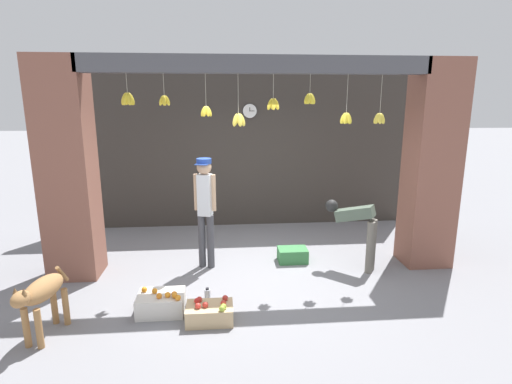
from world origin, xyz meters
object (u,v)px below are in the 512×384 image
(fruit_crate_oranges, at_px, (161,303))
(wall_clock, at_px, (250,111))
(water_bottle, at_px, (208,297))
(dog, at_px, (42,295))
(worker_stooping, at_px, (358,225))
(fruit_crate_apples, at_px, (210,313))
(produce_box_green, at_px, (293,255))
(shopkeeper, at_px, (205,204))

(fruit_crate_oranges, relative_size, wall_clock, 1.95)
(water_bottle, xyz_separation_m, wall_clock, (0.78, 3.33, 2.24))
(dog, xyz_separation_m, water_bottle, (1.75, 0.56, -0.40))
(fruit_crate_oranges, bearing_deg, worker_stooping, 21.18)
(fruit_crate_apples, height_order, produce_box_green, fruit_crate_apples)
(fruit_crate_oranges, height_order, wall_clock, wall_clock)
(worker_stooping, distance_m, fruit_crate_apples, 2.67)
(water_bottle, bearing_deg, worker_stooping, 22.98)
(worker_stooping, xyz_separation_m, fruit_crate_oranges, (-2.82, -1.09, -0.57))
(dog, height_order, water_bottle, dog)
(shopkeeper, xyz_separation_m, produce_box_green, (1.38, 0.09, -0.91))
(wall_clock, bearing_deg, fruit_crate_apples, -101.31)
(fruit_crate_oranges, relative_size, fruit_crate_apples, 1.02)
(fruit_crate_oranges, distance_m, wall_clock, 4.33)
(shopkeeper, distance_m, fruit_crate_apples, 1.85)
(fruit_crate_apples, bearing_deg, fruit_crate_oranges, 156.61)
(wall_clock, bearing_deg, water_bottle, -103.25)
(dog, height_order, shopkeeper, shopkeeper)
(wall_clock, bearing_deg, worker_stooping, -58.03)
(dog, relative_size, water_bottle, 3.77)
(worker_stooping, bearing_deg, wall_clock, 66.54)
(dog, height_order, fruit_crate_oranges, dog)
(dog, distance_m, shopkeeper, 2.51)
(shopkeeper, distance_m, produce_box_green, 1.66)
(shopkeeper, relative_size, fruit_crate_apples, 3.11)
(produce_box_green, bearing_deg, wall_clock, 105.07)
(produce_box_green, bearing_deg, dog, -148.91)
(fruit_crate_oranges, bearing_deg, dog, -160.51)
(fruit_crate_apples, distance_m, water_bottle, 0.40)
(shopkeeper, xyz_separation_m, wall_clock, (0.83, 2.12, 1.32))
(shopkeeper, relative_size, worker_stooping, 1.64)
(worker_stooping, bearing_deg, fruit_crate_apples, 155.91)
(worker_stooping, height_order, fruit_crate_oranges, worker_stooping)
(shopkeeper, relative_size, wall_clock, 5.93)
(water_bottle, bearing_deg, shopkeeper, 92.37)
(worker_stooping, xyz_separation_m, wall_clock, (-1.48, 2.37, 1.65))
(fruit_crate_apples, xyz_separation_m, wall_clock, (0.74, 3.72, 2.23))
(wall_clock, bearing_deg, shopkeeper, -111.50)
(produce_box_green, bearing_deg, worker_stooping, -20.19)
(wall_clock, bearing_deg, fruit_crate_oranges, -111.23)
(produce_box_green, relative_size, water_bottle, 2.00)
(fruit_crate_oranges, height_order, water_bottle, fruit_crate_oranges)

